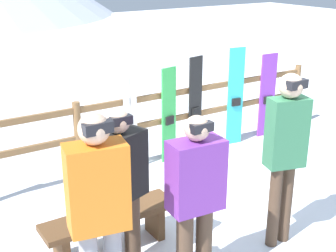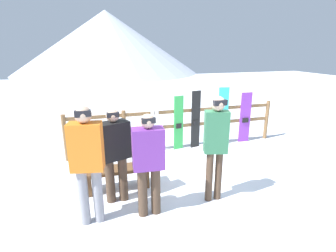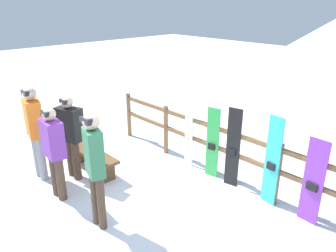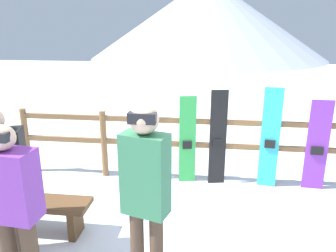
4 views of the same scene
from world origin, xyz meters
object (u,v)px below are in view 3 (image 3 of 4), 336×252
person_purple (54,148)px  snowboard_purple (313,182)px  bench (92,157)px  person_black (70,133)px  snowboard_black_stripe (233,148)px  person_plaid_green (95,162)px  person_orange (35,127)px  snowboard_green (213,143)px  snowboard_cyan (272,162)px  ski_pair_white (189,127)px

person_purple → snowboard_purple: bearing=37.3°
bench → person_black: 0.71m
bench → snowboard_black_stripe: 2.72m
bench → person_black: (-0.06, -0.37, 0.60)m
person_plaid_green → person_orange: person_plaid_green is taller
snowboard_green → snowboard_cyan: size_ratio=0.90×
snowboard_green → snowboard_purple: snowboard_green is taller
snowboard_green → snowboard_purple: 1.91m
person_plaid_green → snowboard_green: bearing=85.4°
person_black → snowboard_purple: person_black is taller
person_plaid_green → person_purple: bearing=-175.5°
snowboard_green → snowboard_cyan: bearing=0.0°
snowboard_purple → person_orange: bearing=-149.5°
snowboard_green → snowboard_black_stripe: bearing=0.0°
snowboard_cyan → snowboard_purple: bearing=-0.0°
person_purple → bench: bearing=113.2°
bench → ski_pair_white: ski_pair_white is taller
snowboard_green → snowboard_purple: (1.91, -0.00, -0.00)m
bench → snowboard_purple: (3.62, 1.57, 0.36)m
person_black → person_orange: bearing=-131.7°
person_purple → ski_pair_white: 2.58m
bench → snowboard_green: (1.71, 1.57, 0.37)m
person_black → snowboard_green: bearing=47.7°
bench → snowboard_black_stripe: size_ratio=0.92×
person_black → snowboard_purple: 4.17m
bench → ski_pair_white: size_ratio=0.81×
person_purple → snowboard_black_stripe: 3.06m
person_purple → snowboard_cyan: 3.56m
person_black → snowboard_green: 2.64m
bench → person_orange: person_orange is taller
bench → snowboard_purple: size_ratio=1.00×
snowboard_purple → person_purple: bearing=-142.7°
bench → snowboard_green: snowboard_green is taller
person_plaid_green → snowboard_cyan: person_plaid_green is taller
person_black → snowboard_black_stripe: bearing=41.1°
person_plaid_green → person_black: (-1.58, 0.44, -0.16)m
snowboard_cyan → snowboard_purple: size_ratio=1.12×
ski_pair_white → snowboard_black_stripe: bearing=-0.2°
snowboard_black_stripe → person_plaid_green: bearing=-105.3°
person_orange → snowboard_purple: 4.77m
person_purple → snowboard_black_stripe: bearing=54.1°
snowboard_black_stripe → snowboard_purple: snowboard_black_stripe is taller
snowboard_purple → ski_pair_white: bearing=179.9°
snowboard_green → snowboard_black_stripe: 0.46m
person_purple → snowboard_green: (1.33, 2.47, -0.24)m
person_purple → person_orange: 0.87m
ski_pair_white → snowboard_black_stripe: 1.08m
person_orange → person_plaid_green: bearing=1.0°
person_orange → snowboard_green: 3.28m
bench → person_purple: size_ratio=0.85×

